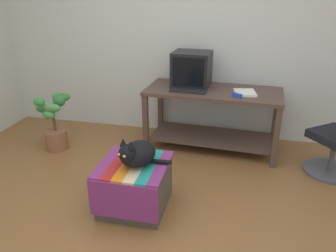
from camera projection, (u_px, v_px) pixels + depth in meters
ground_plane at (138, 228)px, 2.71m from camera, size 14.00×14.00×0.00m
back_wall at (186, 30)px, 4.04m from camera, size 8.00×0.10×2.60m
desk at (212, 109)px, 3.87m from camera, size 1.55×0.74×0.72m
tv_monitor at (192, 70)px, 3.84m from camera, size 0.44×0.40×0.40m
keyboard at (188, 91)px, 3.71m from camera, size 0.41×0.18×0.02m
book at (245, 93)px, 3.64m from camera, size 0.26×0.28×0.02m
ottoman_with_blanket at (135, 185)px, 2.90m from camera, size 0.57×0.60×0.42m
cat at (136, 153)px, 2.76m from camera, size 0.46×0.41×0.27m
potted_plant at (55, 124)px, 3.91m from camera, size 0.42×0.33×0.67m
stapler at (237, 95)px, 3.53m from camera, size 0.11×0.09×0.04m
pen at (246, 90)px, 3.75m from camera, size 0.14×0.01×0.01m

